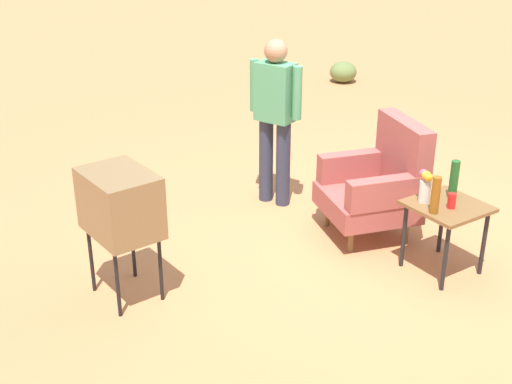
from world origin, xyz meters
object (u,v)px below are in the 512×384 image
object	(u,v)px
tv_on_stand	(121,204)
bottle_wine_green	(454,179)
soda_can_red	(452,201)
armchair	(379,183)
bottle_tall_amber	(436,195)
person_standing	(275,112)
flower_vase	(425,185)
side_table	(447,214)

from	to	relation	value
tv_on_stand	bottle_wine_green	bearing A→B (deg)	67.84
tv_on_stand	soda_can_red	xyz separation A→B (m)	(1.13, 2.29, -0.12)
armchair	bottle_tall_amber	world-z (taller)	armchair
person_standing	bottle_wine_green	xyz separation A→B (m)	(1.79, 0.51, -0.18)
bottle_wine_green	soda_can_red	size ratio (longest dim) A/B	2.62
soda_can_red	person_standing	bearing A→B (deg)	-169.47
bottle_tall_amber	flower_vase	xyz separation A→B (m)	(-0.19, 0.08, -0.00)
person_standing	bottle_tall_amber	distance (m)	1.92
tv_on_stand	flower_vase	world-z (taller)	tv_on_stand
armchair	side_table	xyz separation A→B (m)	(0.80, -0.01, 0.01)
side_table	flower_vase	xyz separation A→B (m)	(-0.14, -0.12, 0.23)
person_standing	bottle_wine_green	world-z (taller)	person_standing
soda_can_red	flower_vase	world-z (taller)	flower_vase
bottle_wine_green	soda_can_red	world-z (taller)	bottle_wine_green
armchair	bottle_wine_green	size ratio (longest dim) A/B	3.31
armchair	flower_vase	distance (m)	0.71
person_standing	bottle_wine_green	distance (m)	1.87
flower_vase	bottle_tall_amber	bearing A→B (deg)	-23.89
armchair	bottle_wine_green	bearing A→B (deg)	9.61
side_table	bottle_tall_amber	xyz separation A→B (m)	(0.04, -0.21, 0.24)
armchair	tv_on_stand	world-z (taller)	armchair
armchair	soda_can_red	xyz separation A→B (m)	(0.85, -0.03, 0.16)
bottle_wine_green	flower_vase	bearing A→B (deg)	-105.36
bottle_wine_green	flower_vase	distance (m)	0.26
flower_vase	armchair	bearing A→B (deg)	168.70
bottle_wine_green	flower_vase	xyz separation A→B (m)	(-0.07, -0.25, -0.01)
person_standing	bottle_tall_amber	xyz separation A→B (m)	(1.91, 0.18, -0.19)
tv_on_stand	bottle_tall_amber	xyz separation A→B (m)	(1.11, 2.11, -0.03)
flower_vase	tv_on_stand	bearing A→B (deg)	-112.91
soda_can_red	bottle_tall_amber	bearing A→B (deg)	-94.39
person_standing	flower_vase	xyz separation A→B (m)	(1.72, 0.26, -0.19)
tv_on_stand	flower_vase	bearing A→B (deg)	67.09
armchair	flower_vase	world-z (taller)	armchair
side_table	tv_on_stand	size ratio (longest dim) A/B	0.58
armchair	side_table	bearing A→B (deg)	-0.42
tv_on_stand	bottle_tall_amber	bearing A→B (deg)	62.18
soda_can_red	flower_vase	size ratio (longest dim) A/B	0.46
tv_on_stand	bottle_wine_green	distance (m)	2.64
soda_can_red	flower_vase	bearing A→B (deg)	-154.22
armchair	soda_can_red	bearing A→B (deg)	-2.25
side_table	tv_on_stand	xyz separation A→B (m)	(-1.07, -2.32, 0.27)
tv_on_stand	bottle_tall_amber	world-z (taller)	tv_on_stand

